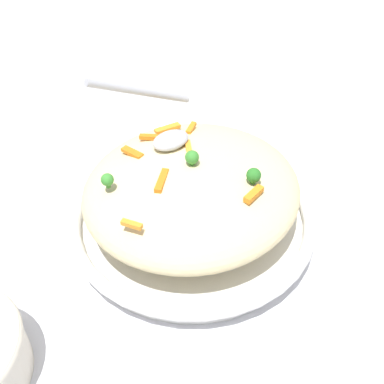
% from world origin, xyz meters
% --- Properties ---
extents(ground_plane, '(2.40, 2.40, 0.00)m').
position_xyz_m(ground_plane, '(0.00, 0.00, 0.00)').
color(ground_plane, silver).
extents(serving_bowl, '(0.36, 0.36, 0.04)m').
position_xyz_m(serving_bowl, '(0.00, 0.00, 0.02)').
color(serving_bowl, white).
rests_on(serving_bowl, ground_plane).
extents(pasta_mound, '(0.31, 0.30, 0.09)m').
position_xyz_m(pasta_mound, '(0.00, 0.00, 0.08)').
color(pasta_mound, beige).
rests_on(pasta_mound, serving_bowl).
extents(carrot_piece_0, '(0.02, 0.03, 0.01)m').
position_xyz_m(carrot_piece_0, '(0.02, 0.03, 0.13)').
color(carrot_piece_0, orange).
rests_on(carrot_piece_0, pasta_mound).
extents(carrot_piece_1, '(0.04, 0.03, 0.01)m').
position_xyz_m(carrot_piece_1, '(0.00, 0.09, 0.12)').
color(carrot_piece_1, orange).
rests_on(carrot_piece_1, pasta_mound).
extents(carrot_piece_2, '(0.04, 0.04, 0.01)m').
position_xyz_m(carrot_piece_2, '(-0.05, 0.00, 0.12)').
color(carrot_piece_2, orange).
rests_on(carrot_piece_2, pasta_mound).
extents(carrot_piece_3, '(0.03, 0.02, 0.01)m').
position_xyz_m(carrot_piece_3, '(0.03, -0.09, 0.12)').
color(carrot_piece_3, orange).
rests_on(carrot_piece_3, pasta_mound).
extents(carrot_piece_4, '(0.02, 0.03, 0.01)m').
position_xyz_m(carrot_piece_4, '(-0.12, -0.04, 0.12)').
color(carrot_piece_4, orange).
rests_on(carrot_piece_4, pasta_mound).
extents(carrot_piece_5, '(0.03, 0.02, 0.01)m').
position_xyz_m(carrot_piece_5, '(0.06, 0.07, 0.12)').
color(carrot_piece_5, orange).
rests_on(carrot_piece_5, pasta_mound).
extents(carrot_piece_6, '(0.02, 0.04, 0.01)m').
position_xyz_m(carrot_piece_6, '(-0.04, 0.08, 0.12)').
color(carrot_piece_6, orange).
rests_on(carrot_piece_6, pasta_mound).
extents(carrot_piece_7, '(0.04, 0.02, 0.01)m').
position_xyz_m(carrot_piece_7, '(0.03, 0.10, 0.12)').
color(carrot_piece_7, orange).
rests_on(carrot_piece_7, pasta_mound).
extents(broccoli_floret_0, '(0.02, 0.02, 0.02)m').
position_xyz_m(broccoli_floret_0, '(0.04, -0.07, 0.13)').
color(broccoli_floret_0, '#296820').
rests_on(broccoli_floret_0, pasta_mound).
extents(broccoli_floret_1, '(0.02, 0.02, 0.02)m').
position_xyz_m(broccoli_floret_1, '(0.00, -0.00, 0.14)').
color(broccoli_floret_1, '#377928').
rests_on(broccoli_floret_1, pasta_mound).
extents(broccoli_floret_2, '(0.02, 0.02, 0.02)m').
position_xyz_m(broccoli_floret_2, '(-0.11, 0.04, 0.13)').
color(broccoli_floret_2, '#377928').
rests_on(broccoli_floret_2, pasta_mound).
extents(serving_spoon, '(0.17, 0.11, 0.09)m').
position_xyz_m(serving_spoon, '(0.01, 0.09, 0.15)').
color(serving_spoon, '#B7B7BC').
rests_on(serving_spoon, pasta_mound).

